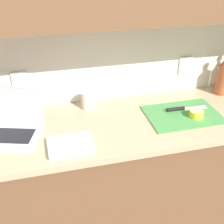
# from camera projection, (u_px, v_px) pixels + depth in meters

# --- Properties ---
(counter_unit) EXTENTS (2.49, 0.58, 0.90)m
(counter_unit) POSITION_uv_depth(u_px,v_px,m) (85.00, 185.00, 1.77)
(counter_unit) COLOR brown
(counter_unit) RESTS_ON ground_plane
(laptop) EXTENTS (0.39, 0.31, 0.24)m
(laptop) POSITION_uv_depth(u_px,v_px,m) (8.00, 125.00, 1.46)
(laptop) COLOR silver
(laptop) RESTS_ON counter_unit
(cutting_board) EXTENTS (0.43, 0.30, 0.01)m
(cutting_board) POSITION_uv_depth(u_px,v_px,m) (183.00, 115.00, 1.64)
(cutting_board) COLOR #4C9E51
(cutting_board) RESTS_ON counter_unit
(knife) EXTENTS (0.26, 0.04, 0.02)m
(knife) POSITION_uv_depth(u_px,v_px,m) (180.00, 109.00, 1.68)
(knife) COLOR silver
(knife) RESTS_ON cutting_board
(lemon_half_cut) EXTENTS (0.08, 0.08, 0.04)m
(lemon_half_cut) POSITION_uv_depth(u_px,v_px,m) (197.00, 114.00, 1.61)
(lemon_half_cut) COLOR yellow
(lemon_half_cut) RESTS_ON cutting_board
(bottle_green_soda) EXTENTS (0.08, 0.08, 0.27)m
(bottle_green_soda) POSITION_uv_depth(u_px,v_px,m) (223.00, 76.00, 1.83)
(bottle_green_soda) COLOR #A34C2D
(bottle_green_soda) RESTS_ON counter_unit
(measuring_cup) EXTENTS (0.10, 0.08, 0.11)m
(measuring_cup) POSITION_uv_depth(u_px,v_px,m) (88.00, 100.00, 1.69)
(measuring_cup) COLOR silver
(measuring_cup) RESTS_ON counter_unit
(dish_towel) EXTENTS (0.22, 0.17, 0.02)m
(dish_towel) POSITION_uv_depth(u_px,v_px,m) (70.00, 145.00, 1.38)
(dish_towel) COLOR white
(dish_towel) RESTS_ON counter_unit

